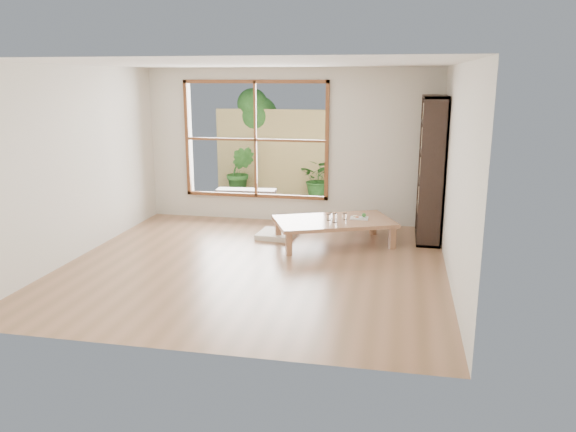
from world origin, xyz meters
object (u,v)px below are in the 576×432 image
at_px(bookshelf, 431,169).
at_px(garden_bench, 246,192).
at_px(low_table, 334,223).
at_px(food_tray, 360,217).

relative_size(bookshelf, garden_bench, 1.91).
bearing_deg(low_table, bookshelf, -1.62).
xyz_separation_m(low_table, food_tray, (0.38, 0.15, 0.06)).
xyz_separation_m(low_table, bookshelf, (1.39, 0.55, 0.76)).
bearing_deg(food_tray, low_table, -159.31).
height_order(low_table, bookshelf, bookshelf).
bearing_deg(garden_bench, bookshelf, -27.40).
bearing_deg(food_tray, garden_bench, 140.59).
height_order(food_tray, garden_bench, food_tray).
distance_m(low_table, bookshelf, 1.68).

